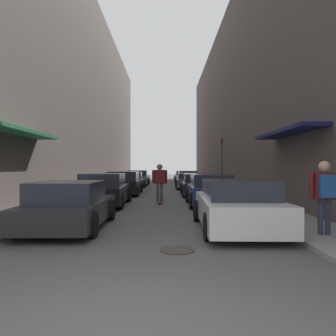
# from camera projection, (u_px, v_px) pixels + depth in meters

# --- Properties ---
(ground) EXTENTS (103.68, 103.68, 0.00)m
(ground) POSITION_uv_depth(u_px,v_px,m) (160.00, 192.00, 22.14)
(ground) COLOR #515154
(curb_strip_left) EXTENTS (1.80, 47.13, 0.12)m
(curb_strip_left) POSITION_uv_depth(u_px,v_px,m) (110.00, 187.00, 26.83)
(curb_strip_left) COLOR gray
(curb_strip_left) RESTS_ON ground
(curb_strip_right) EXTENTS (1.80, 47.13, 0.12)m
(curb_strip_right) POSITION_uv_depth(u_px,v_px,m) (212.00, 187.00, 26.88)
(curb_strip_right) COLOR gray
(curb_strip_right) RESTS_ON ground
(building_row_left) EXTENTS (4.90, 47.13, 14.94)m
(building_row_left) POSITION_uv_depth(u_px,v_px,m) (75.00, 96.00, 26.78)
(building_row_left) COLOR #564C47
(building_row_left) RESTS_ON ground
(building_row_right) EXTENTS (4.90, 47.13, 13.98)m
(building_row_right) POSITION_uv_depth(u_px,v_px,m) (247.00, 102.00, 26.87)
(building_row_right) COLOR #564C47
(building_row_right) RESTS_ON ground
(parked_car_left_0) EXTENTS (2.00, 4.25, 1.29)m
(parked_car_left_0) POSITION_uv_depth(u_px,v_px,m) (69.00, 206.00, 8.94)
(parked_car_left_0) COLOR #232326
(parked_car_left_0) RESTS_ON ground
(parked_car_left_1) EXTENTS (2.04, 4.62, 1.40)m
(parked_car_left_1) POSITION_uv_depth(u_px,v_px,m) (104.00, 190.00, 14.35)
(parked_car_left_1) COLOR black
(parked_car_left_1) RESTS_ON ground
(parked_car_left_2) EXTENTS (2.05, 4.60, 1.41)m
(parked_car_left_2) POSITION_uv_depth(u_px,v_px,m) (124.00, 184.00, 19.95)
(parked_car_left_2) COLOR black
(parked_car_left_2) RESTS_ON ground
(parked_car_left_3) EXTENTS (1.93, 4.12, 1.29)m
(parked_car_left_3) POSITION_uv_depth(u_px,v_px,m) (131.00, 181.00, 25.07)
(parked_car_left_3) COLOR #232326
(parked_car_left_3) RESTS_ON ground
(parked_car_left_4) EXTENTS (2.08, 4.62, 1.37)m
(parked_car_left_4) POSITION_uv_depth(u_px,v_px,m) (138.00, 178.00, 30.62)
(parked_car_left_4) COLOR #515459
(parked_car_left_4) RESTS_ON ground
(parked_car_right_0) EXTENTS (2.04, 4.46, 1.33)m
(parked_car_right_0) POSITION_uv_depth(u_px,v_px,m) (237.00, 206.00, 8.72)
(parked_car_right_0) COLOR silver
(parked_car_right_0) RESTS_ON ground
(parked_car_right_1) EXTENTS (1.96, 4.07, 1.37)m
(parked_car_right_1) POSITION_uv_depth(u_px,v_px,m) (210.00, 190.00, 14.21)
(parked_car_right_1) COLOR navy
(parked_car_right_1) RESTS_ON ground
(parked_car_right_2) EXTENTS (2.06, 4.46, 1.28)m
(parked_car_right_2) POSITION_uv_depth(u_px,v_px,m) (199.00, 185.00, 19.23)
(parked_car_right_2) COLOR #232326
(parked_car_right_2) RESTS_ON ground
(parked_car_right_3) EXTENTS (1.99, 4.46, 1.21)m
(parked_car_right_3) POSITION_uv_depth(u_px,v_px,m) (189.00, 181.00, 25.19)
(parked_car_right_3) COLOR #515459
(parked_car_right_3) RESTS_ON ground
(parked_car_right_4) EXTENTS (1.94, 4.22, 1.33)m
(parked_car_right_4) POSITION_uv_depth(u_px,v_px,m) (187.00, 178.00, 30.28)
(parked_car_right_4) COLOR #232326
(parked_car_right_4) RESTS_ON ground
(parked_car_right_5) EXTENTS (2.07, 4.31, 1.26)m
(parked_car_right_5) POSITION_uv_depth(u_px,v_px,m) (184.00, 177.00, 35.56)
(parked_car_right_5) COLOR maroon
(parked_car_right_5) RESTS_ON ground
(skateboarder) EXTENTS (0.70, 0.78, 1.82)m
(skateboarder) POSITION_uv_depth(u_px,v_px,m) (160.00, 179.00, 15.01)
(skateboarder) COLOR #B2231E
(skateboarder) RESTS_ON ground
(manhole_cover) EXTENTS (0.70, 0.70, 0.02)m
(manhole_cover) POSITION_uv_depth(u_px,v_px,m) (177.00, 250.00, 6.57)
(manhole_cover) COLOR #332D28
(manhole_cover) RESTS_ON ground
(traffic_light) EXTENTS (0.16, 0.22, 3.77)m
(traffic_light) POSITION_uv_depth(u_px,v_px,m) (222.00, 157.00, 24.81)
(traffic_light) COLOR #2D2D2D
(traffic_light) RESTS_ON curb_strip_right
(pedestrian) EXTENTS (0.68, 0.37, 1.70)m
(pedestrian) POSITION_uv_depth(u_px,v_px,m) (325.00, 189.00, 7.51)
(pedestrian) COLOR #2D3351
(pedestrian) RESTS_ON curb_strip_right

